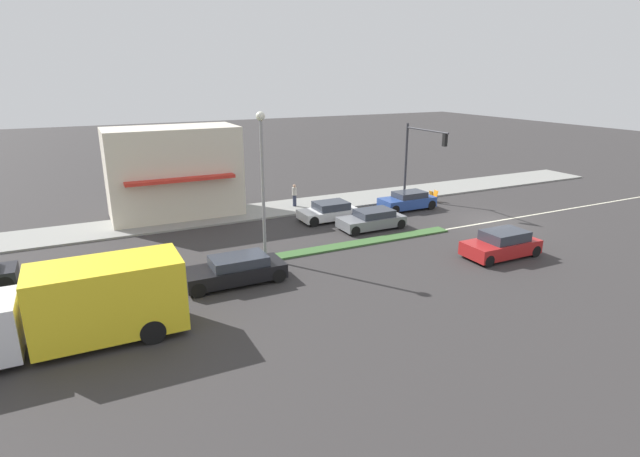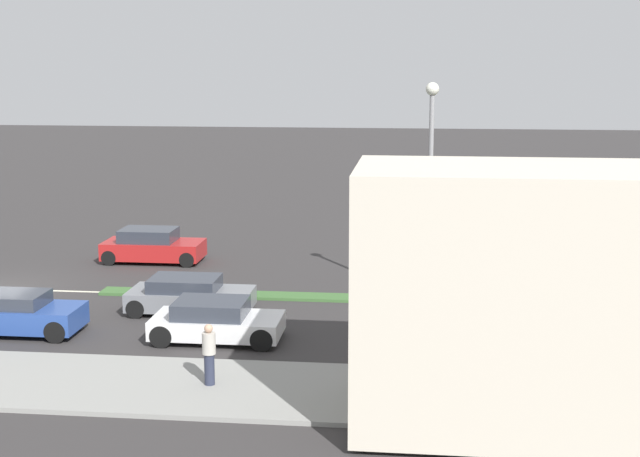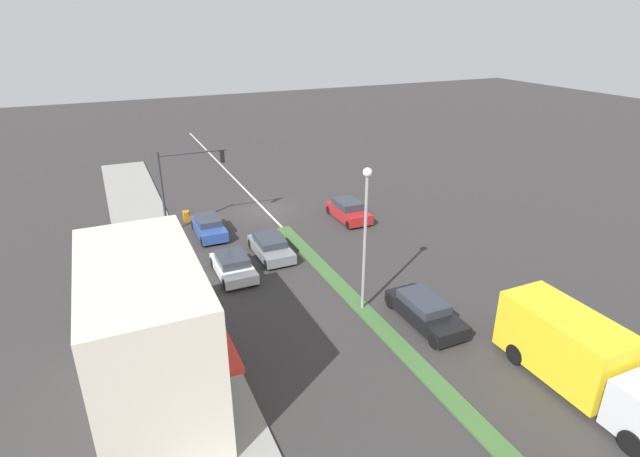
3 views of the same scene
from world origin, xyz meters
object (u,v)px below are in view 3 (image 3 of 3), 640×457
Objects in this scene: street_lamp at (366,223)px; coupe_blue at (209,227)px; traffic_signal_main at (183,176)px; delivery_truck at (581,357)px; warning_aframe_sign at (187,217)px; suv_grey at (271,247)px; van_white at (233,266)px; suv_black at (425,311)px; hatchback_red at (348,211)px; pedestrian at (164,280)px.

coupe_blue is (5.00, -12.49, -4.16)m from street_lamp.
delivery_truck is (-11.12, 22.65, -2.43)m from traffic_signal_main.
warning_aframe_sign is 8.59m from suv_grey.
van_white is 0.84× the size of suv_black.
warning_aframe_sign is 0.22× the size of van_white.
coupe_blue is at bearing 107.15° from warning_aframe_sign.
hatchback_red is 13.77m from suv_black.
pedestrian is 0.42× the size of van_white.
suv_black is at bearing 130.19° from van_white.
street_lamp is 5.21m from suv_black.
suv_grey is 10.97m from suv_black.
pedestrian is 0.40× the size of coupe_blue.
hatchback_red reaches higher than van_white.
hatchback_red is at bearing -90.00° from delivery_truck.
hatchback_red is (-7.20, -3.44, 0.08)m from suv_grey.
suv_grey is at bearing -74.24° from street_lamp.
delivery_truck reaches higher than suv_black.
suv_grey is (2.20, -7.79, -4.20)m from street_lamp.
street_lamp is 1.62× the size of suv_black.
suv_grey is at bearing 122.13° from traffic_signal_main.
van_white is 6.21m from coupe_blue.
van_white is (-1.12, 7.77, -3.31)m from traffic_signal_main.
suv_black reaches higher than suv_grey.
street_lamp is 0.98× the size of delivery_truck.
traffic_signal_main is 0.75× the size of delivery_truck.
suv_grey is at bearing 115.80° from warning_aframe_sign.
suv_grey is (7.20, -16.41, -0.89)m from delivery_truck.
traffic_signal_main is 3.80m from coupe_blue.
pedestrian reaches higher than suv_black.
hatchback_red is (-10.94, 4.29, 0.23)m from warning_aframe_sign.
hatchback_red is (-5.00, -11.23, -4.12)m from street_lamp.
pedestrian is at bearing 73.27° from warning_aframe_sign.
street_lamp is at bearing 105.76° from suv_grey.
coupe_blue is at bearing -59.18° from suv_grey.
traffic_signal_main is 25.36m from delivery_truck.
street_lamp is at bearing -59.87° from delivery_truck.
hatchback_red reaches higher than coupe_blue.
delivery_truck is 7.00m from suv_black.
pedestrian is 0.39× the size of suv_grey.
hatchback_red is at bearing -114.00° from street_lamp.
van_white reaches higher than suv_grey.
street_lamp reaches higher than warning_aframe_sign.
traffic_signal_main is 8.52m from van_white.
hatchback_red reaches higher than warning_aframe_sign.
hatchback_red is 0.89× the size of suv_black.
hatchback_red is (-11.12, 2.81, -3.24)m from traffic_signal_main.
traffic_signal_main is 15.34m from street_lamp.
traffic_signal_main is at bearing -54.12° from coupe_blue.
warning_aframe_sign is at bearing -21.43° from hatchback_red.
delivery_truck reaches higher than pedestrian.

